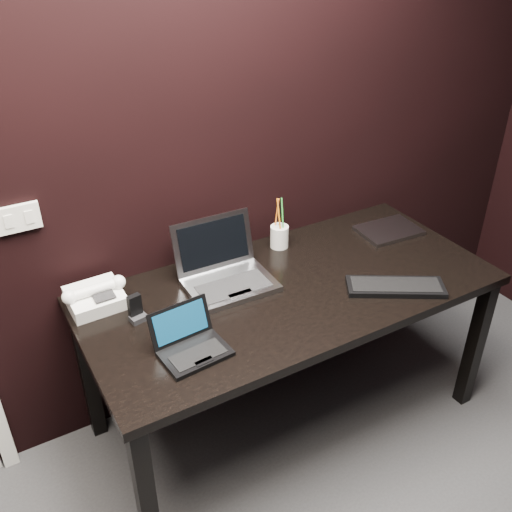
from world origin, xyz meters
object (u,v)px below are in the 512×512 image
netbook (191,344)px  silver_laptop (226,273)px  desk (290,302)px  closed_laptop (389,230)px  mobile_phone (136,311)px  desk_phone (95,297)px  pen_cup (279,236)px  ext_keyboard (395,287)px

netbook → silver_laptop: (0.30, 0.32, 0.02)m
desk → netbook: (-0.52, -0.16, 0.11)m
desk → closed_laptop: closed_laptop is taller
netbook → mobile_phone: size_ratio=2.33×
desk → silver_laptop: (-0.22, 0.16, 0.12)m
silver_laptop → mobile_phone: 0.41m
netbook → desk_phone: netbook is taller
desk → mobile_phone: size_ratio=16.11×
closed_laptop → mobile_phone: size_ratio=2.81×
silver_laptop → closed_laptop: bearing=-0.5°
netbook → pen_cup: bearing=35.3°
desk → desk_phone: (-0.73, 0.26, 0.12)m
closed_laptop → pen_cup: size_ratio=1.22×
mobile_phone → ext_keyboard: bearing=-19.0°
silver_laptop → desk_phone: (-0.51, 0.11, -0.00)m
ext_keyboard → mobile_phone: 1.03m
netbook → pen_cup: size_ratio=1.01×
pen_cup → closed_laptop: bearing=-15.8°
ext_keyboard → closed_laptop: (0.30, 0.38, -0.00)m
closed_laptop → silver_laptop: bearing=179.5°
closed_laptop → pen_cup: bearing=164.2°
desk_phone → mobile_phone: desk_phone is taller
ext_keyboard → closed_laptop: ext_keyboard is taller
closed_laptop → desk_phone: desk_phone is taller
desk_phone → netbook: bearing=-63.6°
mobile_phone → pen_cup: (0.75, 0.19, 0.02)m
desk → closed_laptop: size_ratio=5.74×
desk_phone → ext_keyboard: bearing=-24.4°
silver_laptop → closed_laptop: 0.87m
closed_laptop → desk: bearing=-167.2°
netbook → closed_laptop: (1.17, 0.31, -0.02)m
mobile_phone → closed_laptop: bearing=1.9°
silver_laptop → mobile_phone: (-0.40, -0.05, -0.01)m
pen_cup → silver_laptop: bearing=-158.0°
silver_laptop → desk_phone: silver_laptop is taller
netbook → desk_phone: 0.47m
desk → silver_laptop: 0.30m
netbook → ext_keyboard: netbook is taller
desk_phone → mobile_phone: size_ratio=2.36×
desk → pen_cup: pen_cup is taller
netbook → ext_keyboard: (0.88, -0.07, -0.02)m
desk → ext_keyboard: ext_keyboard is taller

